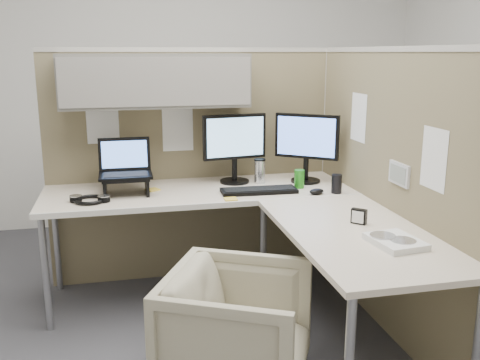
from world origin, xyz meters
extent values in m
plane|color=#3A393E|center=(0.00, 0.00, 0.00)|extent=(4.50, 4.50, 0.00)
cube|color=#807454|center=(-0.10, 0.90, 0.80)|extent=(2.00, 0.05, 1.60)
cube|color=#A8A399|center=(-0.10, 0.90, 1.61)|extent=(2.00, 0.06, 0.03)
cube|color=slate|center=(-0.35, 0.75, 1.42)|extent=(1.20, 0.34, 0.34)
cube|color=gray|center=(-0.35, 0.57, 1.42)|extent=(1.18, 0.01, 0.30)
plane|color=white|center=(-0.70, 0.87, 1.15)|extent=(0.26, 0.00, 0.26)
plane|color=white|center=(-0.20, 0.87, 1.08)|extent=(0.26, 0.00, 0.26)
cube|color=#807454|center=(0.90, -0.10, 0.80)|extent=(0.05, 2.00, 1.60)
cube|color=#A8A399|center=(0.90, -0.10, 1.61)|extent=(0.06, 2.00, 0.03)
cube|color=#A8A399|center=(0.90, 0.90, 0.80)|extent=(0.06, 0.06, 1.60)
cube|color=silver|center=(0.87, -0.25, 0.96)|extent=(0.02, 0.20, 0.12)
cube|color=gray|center=(0.86, -0.25, 0.96)|extent=(0.00, 0.16, 0.09)
plane|color=white|center=(0.87, 0.30, 1.20)|extent=(0.00, 0.26, 0.26)
plane|color=white|center=(0.87, -0.55, 1.10)|extent=(0.00, 0.26, 0.26)
cube|color=beige|center=(-0.10, 0.54, 0.71)|extent=(2.00, 0.68, 0.03)
cube|color=beige|center=(0.54, -0.45, 0.71)|extent=(0.68, 1.30, 0.03)
cube|color=white|center=(-0.10, 0.20, 0.71)|extent=(2.00, 0.02, 0.03)
cylinder|color=gray|center=(-1.05, 0.25, 0.35)|extent=(0.04, 0.04, 0.70)
cylinder|color=gray|center=(-1.05, 0.83, 0.35)|extent=(0.04, 0.04, 0.70)
cylinder|color=gray|center=(0.83, -1.05, 0.35)|extent=(0.04, 0.04, 0.70)
cylinder|color=gray|center=(0.25, 0.25, 0.35)|extent=(0.04, 0.04, 0.70)
imported|color=beige|center=(-0.09, -0.53, 0.33)|extent=(0.83, 0.85, 0.66)
cylinder|color=black|center=(0.16, 0.68, 0.74)|extent=(0.20, 0.20, 0.02)
cylinder|color=black|center=(0.16, 0.68, 0.82)|extent=(0.04, 0.04, 0.15)
cube|color=black|center=(0.16, 0.68, 1.05)|extent=(0.44, 0.10, 0.30)
cube|color=#89C0ED|center=(0.16, 0.66, 1.05)|extent=(0.40, 0.06, 0.26)
cylinder|color=black|center=(0.64, 0.59, 0.74)|extent=(0.20, 0.20, 0.02)
cylinder|color=black|center=(0.64, 0.59, 0.82)|extent=(0.04, 0.04, 0.15)
cube|color=black|center=(0.64, 0.59, 1.05)|extent=(0.37, 0.29, 0.30)
cube|color=#5781ED|center=(0.63, 0.57, 1.05)|extent=(0.32, 0.24, 0.26)
cube|color=black|center=(-0.57, 0.52, 0.84)|extent=(0.29, 0.23, 0.01)
cube|color=black|center=(-0.70, 0.52, 0.79)|extent=(0.02, 0.21, 0.11)
cube|color=black|center=(-0.44, 0.52, 0.79)|extent=(0.02, 0.21, 0.11)
cube|color=black|center=(-0.57, 0.52, 0.85)|extent=(0.32, 0.23, 0.02)
cube|color=black|center=(-0.57, 0.65, 0.96)|extent=(0.32, 0.05, 0.21)
cube|color=#598CF2|center=(-0.57, 0.64, 0.96)|extent=(0.29, 0.04, 0.17)
cube|color=black|center=(0.25, 0.38, 0.74)|extent=(0.49, 0.18, 0.02)
ellipsoid|color=black|center=(0.59, 0.26, 0.75)|extent=(0.11, 0.09, 0.04)
cylinder|color=silver|center=(0.32, 0.62, 0.81)|extent=(0.07, 0.07, 0.16)
cylinder|color=black|center=(0.32, 0.62, 0.89)|extent=(0.08, 0.08, 0.01)
cylinder|color=black|center=(0.73, 0.26, 0.79)|extent=(0.07, 0.07, 0.12)
cylinder|color=#268C1E|center=(0.54, 0.44, 0.79)|extent=(0.07, 0.07, 0.12)
cube|color=yellow|center=(0.04, 0.25, 0.73)|extent=(0.08, 0.08, 0.01)
cube|color=yellow|center=(-0.40, 0.59, 0.73)|extent=(0.10, 0.10, 0.01)
torus|color=black|center=(-0.79, 0.39, 0.74)|extent=(0.23, 0.23, 0.02)
cylinder|color=black|center=(-0.87, 0.41, 0.75)|extent=(0.07, 0.07, 0.03)
cylinder|color=black|center=(-0.70, 0.37, 0.75)|extent=(0.07, 0.07, 0.03)
cube|color=white|center=(0.63, -0.68, 0.74)|extent=(0.23, 0.28, 0.03)
cylinder|color=silver|center=(0.65, -0.71, 0.76)|extent=(0.12, 0.12, 0.00)
cylinder|color=silver|center=(0.59, -0.63, 0.76)|extent=(0.12, 0.12, 0.00)
cube|color=black|center=(0.60, -0.35, 0.77)|extent=(0.08, 0.08, 0.08)
cube|color=white|center=(0.59, -0.36, 0.77)|extent=(0.05, 0.05, 0.06)
camera|label=1|loc=(-0.59, -2.80, 1.60)|focal=40.00mm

